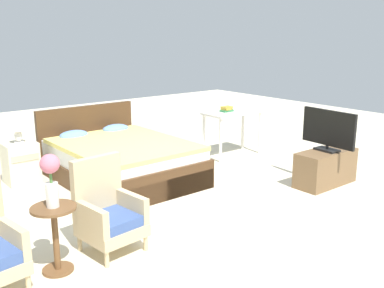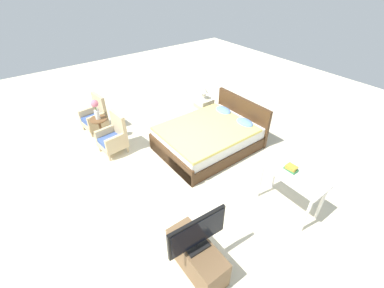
% 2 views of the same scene
% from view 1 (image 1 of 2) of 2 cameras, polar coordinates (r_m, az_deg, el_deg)
% --- Properties ---
extents(ground_plane, '(16.00, 16.00, 0.00)m').
position_cam_1_polar(ground_plane, '(5.91, -2.25, -6.78)').
color(ground_plane, beige).
extents(bed, '(1.65, 2.21, 0.96)m').
position_cam_1_polar(bed, '(6.61, -9.16, -1.96)').
color(bed, '#472D19').
rests_on(bed, ground_plane).
extents(armchair_by_window_right, '(0.60, 0.60, 0.92)m').
position_cam_1_polar(armchair_by_window_right, '(4.52, -10.64, -8.66)').
color(armchair_by_window_right, '#CCB284').
rests_on(armchair_by_window_right, ground_plane).
extents(side_table, '(0.40, 0.40, 0.62)m').
position_cam_1_polar(side_table, '(4.23, -16.99, -10.55)').
color(side_table, brown).
rests_on(side_table, ground_plane).
extents(flower_vase, '(0.17, 0.17, 0.48)m').
position_cam_1_polar(flower_vase, '(4.04, -17.52, -3.76)').
color(flower_vase, silver).
rests_on(flower_vase, side_table).
extents(nightstand, '(0.44, 0.41, 0.59)m').
position_cam_1_polar(nightstand, '(6.82, -20.90, -2.26)').
color(nightstand, beige).
rests_on(nightstand, ground_plane).
extents(table_lamp, '(0.22, 0.22, 0.33)m').
position_cam_1_polar(table_lamp, '(6.71, -21.28, 1.92)').
color(table_lamp, silver).
rests_on(table_lamp, nightstand).
extents(tv_stand, '(0.96, 0.40, 0.49)m').
position_cam_1_polar(tv_stand, '(6.59, 16.59, -2.90)').
color(tv_stand, brown).
rests_on(tv_stand, ground_plane).
extents(tv_flatscreen, '(0.22, 0.85, 0.57)m').
position_cam_1_polar(tv_flatscreen, '(6.46, 16.94, 1.74)').
color(tv_flatscreen, black).
rests_on(tv_flatscreen, tv_stand).
extents(vanity_desk, '(1.04, 0.52, 0.78)m').
position_cam_1_polar(vanity_desk, '(7.78, 5.19, 3.30)').
color(vanity_desk, silver).
rests_on(vanity_desk, ground_plane).
extents(book_stack, '(0.21, 0.16, 0.09)m').
position_cam_1_polar(book_stack, '(7.70, 4.43, 4.43)').
color(book_stack, '#337A47').
rests_on(book_stack, vanity_desk).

